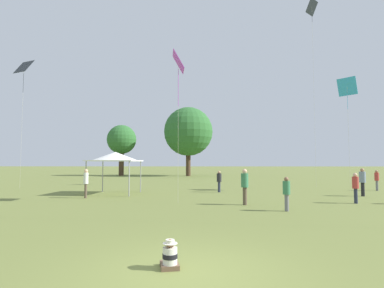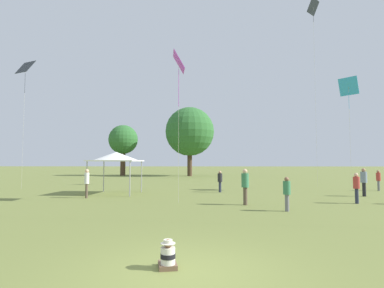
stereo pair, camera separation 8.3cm
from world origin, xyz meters
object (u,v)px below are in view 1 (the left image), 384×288
object	(u,v)px
person_standing_0	(377,178)
person_standing_5	(286,191)
kite_0	(24,69)
distant_tree_1	(188,132)
person_standing_2	(355,185)
kite_2	(178,65)
kite_5	(347,88)
kite_6	(312,12)
person_standing_1	(362,180)
canopy_tent	(115,157)
person_standing_3	(86,180)
person_standing_4	(245,183)
person_standing_6	(219,180)
seated_toddler	(170,256)
distant_tree_0	(122,140)

from	to	relation	value
person_standing_0	person_standing_5	bearing A→B (deg)	-28.27
kite_0	distant_tree_1	bearing A→B (deg)	128.21
person_standing_2	kite_2	size ratio (longest dim) A/B	0.20
kite_5	kite_6	size ratio (longest dim) A/B	0.51
person_standing_2	kite_0	world-z (taller)	kite_0
person_standing_0	kite_6	size ratio (longest dim) A/B	0.09
person_standing_0	person_standing_1	size ratio (longest dim) A/B	0.88
person_standing_5	canopy_tent	world-z (taller)	canopy_tent
person_standing_0	person_standing_2	distance (m)	8.98
person_standing_3	person_standing_5	size ratio (longest dim) A/B	1.16
person_standing_3	person_standing_4	distance (m)	9.68
canopy_tent	distant_tree_1	bearing A→B (deg)	81.72
person_standing_2	person_standing_6	distance (m)	9.00
person_standing_2	distant_tree_1	size ratio (longest dim) A/B	0.15
seated_toddler	kite_2	bearing A→B (deg)	81.47
person_standing_6	person_standing_1	bearing A→B (deg)	1.15
person_standing_5	kite_6	bearing A→B (deg)	-62.96
person_standing_6	kite_5	size ratio (longest dim) A/B	0.18
person_standing_0	person_standing_6	distance (m)	12.33
seated_toddler	kite_5	size ratio (longest dim) A/B	0.07
seated_toddler	canopy_tent	distance (m)	15.48
kite_0	person_standing_4	bearing A→B (deg)	40.38
person_standing_1	person_standing_4	world-z (taller)	person_standing_4
kite_5	person_standing_4	bearing A→B (deg)	130.17
person_standing_6	kite_5	world-z (taller)	kite_5
person_standing_1	distant_tree_0	xyz separation A→B (m)	(-23.53, 28.87, 4.76)
kite_5	kite_2	bearing A→B (deg)	118.94
kite_6	distant_tree_1	distance (m)	25.61
seated_toddler	person_standing_5	world-z (taller)	person_standing_5
canopy_tent	person_standing_5	bearing A→B (deg)	-35.25
person_standing_3	distant_tree_1	world-z (taller)	distant_tree_1
person_standing_5	kite_2	distance (m)	8.80
seated_toddler	canopy_tent	world-z (taller)	canopy_tent
person_standing_4	distant_tree_0	bearing A→B (deg)	52.43
person_standing_4	distant_tree_0	world-z (taller)	distant_tree_0
person_standing_6	kite_6	distance (m)	18.11
person_standing_1	person_standing_2	bearing A→B (deg)	138.70
kite_6	kite_5	bearing A→B (deg)	105.01
canopy_tent	kite_6	distance (m)	21.91
seated_toddler	kite_0	size ratio (longest dim) A/B	0.06
kite_2	person_standing_2	bearing A→B (deg)	-51.41
distant_tree_0	kite_5	bearing A→B (deg)	-46.82
seated_toddler	person_standing_4	distance (m)	9.79
person_standing_4	kite_6	world-z (taller)	kite_6
seated_toddler	kite_5	world-z (taller)	kite_5
person_standing_1	person_standing_3	xyz separation A→B (m)	(-17.51, -1.57, 0.02)
canopy_tent	kite_5	bearing A→B (deg)	7.31
person_standing_3	distant_tree_1	distance (m)	30.40
person_standing_5	distant_tree_0	bearing A→B (deg)	-11.56
person_standing_1	canopy_tent	distance (m)	16.52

